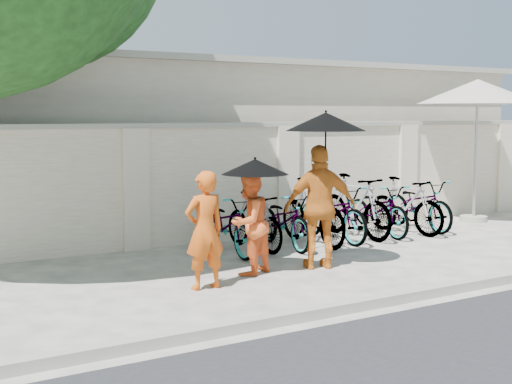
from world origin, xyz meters
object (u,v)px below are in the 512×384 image
monk_center (249,223)px  monk_right (320,207)px  monk_left (205,230)px  patio_umbrella (478,93)px

monk_center → monk_right: bearing=145.1°
monk_left → monk_center: (0.92, 0.42, -0.04)m
monk_right → patio_umbrella: 6.07m
monk_right → monk_left: bearing=25.7°
monk_left → patio_umbrella: patio_umbrella is taller
patio_umbrella → monk_center: bearing=-164.9°
monk_left → patio_umbrella: 8.00m
monk_left → monk_center: 1.01m
monk_center → patio_umbrella: size_ratio=0.48×
monk_left → monk_center: bearing=-157.8°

